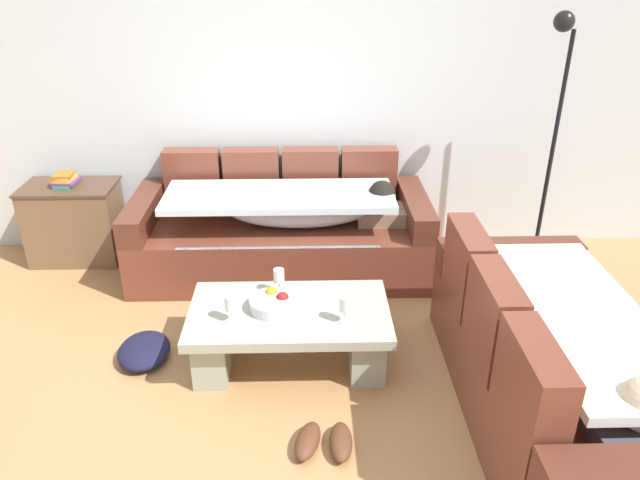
# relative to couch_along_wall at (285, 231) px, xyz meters

# --- Properties ---
(ground_plane) EXTENTS (14.00, 14.00, 0.00)m
(ground_plane) POSITION_rel_couch_along_wall_xyz_m (-0.01, -1.62, -0.33)
(ground_plane) COLOR #B47F4D
(back_wall) EXTENTS (9.00, 0.10, 2.70)m
(back_wall) POSITION_rel_couch_along_wall_xyz_m (-0.01, 0.53, 1.02)
(back_wall) COLOR silver
(back_wall) RESTS_ON ground_plane
(couch_along_wall) EXTENTS (2.26, 0.92, 0.88)m
(couch_along_wall) POSITION_rel_couch_along_wall_xyz_m (0.00, 0.00, 0.00)
(couch_along_wall) COLOR brown
(couch_along_wall) RESTS_ON ground_plane
(couch_near_window) EXTENTS (0.92, 1.99, 0.88)m
(couch_near_window) POSITION_rel_couch_along_wall_xyz_m (1.46, -1.75, 0.00)
(couch_near_window) COLOR brown
(couch_near_window) RESTS_ON ground_plane
(coffee_table) EXTENTS (1.20, 0.68, 0.38)m
(coffee_table) POSITION_rel_couch_along_wall_xyz_m (0.06, -1.21, -0.09)
(coffee_table) COLOR #9EA391
(coffee_table) RESTS_ON ground_plane
(fruit_bowl) EXTENTS (0.28, 0.28, 0.10)m
(fruit_bowl) POSITION_rel_couch_along_wall_xyz_m (-0.03, -1.19, 0.09)
(fruit_bowl) COLOR silver
(fruit_bowl) RESTS_ON coffee_table
(wine_glass_near_left) EXTENTS (0.07, 0.07, 0.17)m
(wine_glass_near_left) POSITION_rel_couch_along_wall_xyz_m (-0.27, -1.32, 0.16)
(wine_glass_near_left) COLOR silver
(wine_glass_near_left) RESTS_ON coffee_table
(wine_glass_near_right) EXTENTS (0.07, 0.07, 0.17)m
(wine_glass_near_right) POSITION_rel_couch_along_wall_xyz_m (0.38, -1.34, 0.16)
(wine_glass_near_right) COLOR silver
(wine_glass_near_right) RESTS_ON coffee_table
(wine_glass_far_back) EXTENTS (0.07, 0.07, 0.17)m
(wine_glass_far_back) POSITION_rel_couch_along_wall_xyz_m (-0.00, -1.01, 0.16)
(wine_glass_far_back) COLOR silver
(wine_glass_far_back) RESTS_ON coffee_table
(side_cabinet) EXTENTS (0.72, 0.44, 0.64)m
(side_cabinet) POSITION_rel_couch_along_wall_xyz_m (-1.71, 0.23, -0.01)
(side_cabinet) COLOR brown
(side_cabinet) RESTS_ON ground_plane
(book_stack_on_cabinet) EXTENTS (0.19, 0.23, 0.10)m
(book_stack_on_cabinet) POSITION_rel_couch_along_wall_xyz_m (-1.72, 0.23, 0.36)
(book_stack_on_cabinet) COLOR #338C59
(book_stack_on_cabinet) RESTS_ON side_cabinet
(floor_lamp) EXTENTS (0.33, 0.31, 1.95)m
(floor_lamp) POSITION_rel_couch_along_wall_xyz_m (1.96, -0.01, 0.78)
(floor_lamp) COLOR black
(floor_lamp) RESTS_ON ground_plane
(pair_of_shoes) EXTENTS (0.33, 0.29, 0.09)m
(pair_of_shoes) POSITION_rel_couch_along_wall_xyz_m (0.25, -1.93, -0.29)
(pair_of_shoes) COLOR #59331E
(pair_of_shoes) RESTS_ON ground_plane
(crumpled_garment) EXTENTS (0.35, 0.42, 0.12)m
(crumpled_garment) POSITION_rel_couch_along_wall_xyz_m (-0.86, -1.15, -0.27)
(crumpled_garment) COLOR #191933
(crumpled_garment) RESTS_ON ground_plane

